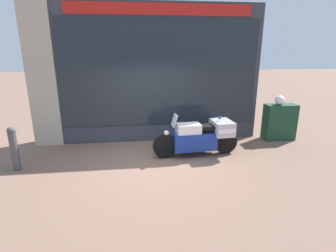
{
  "coord_description": "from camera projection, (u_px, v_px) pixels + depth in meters",
  "views": [
    {
      "loc": [
        -0.42,
        -6.13,
        2.83
      ],
      "look_at": [
        0.48,
        0.96,
        0.72
      ],
      "focal_mm": 28.0,
      "sensor_mm": 36.0,
      "label": 1
    }
  ],
  "objects": [
    {
      "name": "window_display",
      "position": [
        159.0,
        124.0,
        8.52
      ],
      "size": [
        5.67,
        0.3,
        2.0
      ],
      "color": "slate",
      "rests_on": "ground"
    },
    {
      "name": "street_bollard",
      "position": [
        14.0,
        148.0,
        6.23
      ],
      "size": [
        0.19,
        0.19,
        1.09
      ],
      "color": "#47474C",
      "rests_on": "ground"
    },
    {
      "name": "white_helmet",
      "position": [
        280.0,
        100.0,
        8.16
      ],
      "size": [
        0.29,
        0.29,
        0.29
      ],
      "primitive_type": "sphere",
      "color": "white",
      "rests_on": "utility_cabinet"
    },
    {
      "name": "utility_cabinet",
      "position": [
        279.0,
        122.0,
        8.41
      ],
      "size": [
        0.99,
        0.45,
        1.15
      ],
      "primitive_type": "cube",
      "color": "#193D28",
      "rests_on": "ground"
    },
    {
      "name": "ground_plane",
      "position": [
        154.0,
        164.0,
        6.69
      ],
      "size": [
        60.0,
        60.0,
        0.0
      ],
      "primitive_type": "plane",
      "color": "#7A5B4C"
    },
    {
      "name": "paramedic_motorcycle",
      "position": [
        202.0,
        136.0,
        7.14
      ],
      "size": [
        2.38,
        0.76,
        1.19
      ],
      "rotation": [
        0.0,
        0.0,
        3.21
      ],
      "color": "black",
      "rests_on": "ground"
    },
    {
      "name": "shop_building",
      "position": [
        135.0,
        75.0,
        7.95
      ],
      "size": [
        6.94,
        0.55,
        4.13
      ],
      "color": "#333842",
      "rests_on": "ground"
    }
  ]
}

